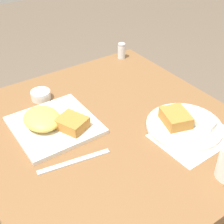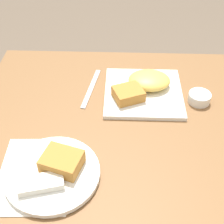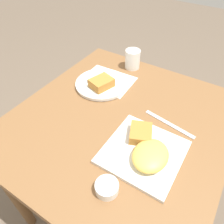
% 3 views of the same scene
% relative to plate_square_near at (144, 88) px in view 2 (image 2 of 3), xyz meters
% --- Properties ---
extents(dining_table, '(0.89, 0.84, 0.73)m').
position_rel_plate_square_near_xyz_m(dining_table, '(0.10, 0.16, -0.11)').
color(dining_table, brown).
rests_on(dining_table, ground_plane).
extents(menu_card, '(0.20, 0.25, 0.00)m').
position_rel_plate_square_near_xyz_m(menu_card, '(0.30, 0.35, -0.02)').
color(menu_card, silver).
rests_on(menu_card, dining_table).
extents(plate_square_near, '(0.26, 0.26, 0.06)m').
position_rel_plate_square_near_xyz_m(plate_square_near, '(0.00, 0.00, 0.00)').
color(plate_square_near, white).
rests_on(plate_square_near, dining_table).
extents(plate_oval_far, '(0.25, 0.25, 0.05)m').
position_rel_plate_square_near_xyz_m(plate_oval_far, '(0.25, 0.35, -0.00)').
color(plate_oval_far, white).
rests_on(plate_oval_far, menu_card).
extents(sauce_ramekin, '(0.07, 0.07, 0.03)m').
position_rel_plate_square_near_xyz_m(sauce_ramekin, '(-0.18, 0.04, -0.00)').
color(sauce_ramekin, white).
rests_on(sauce_ramekin, dining_table).
extents(butter_knife, '(0.05, 0.22, 0.00)m').
position_rel_plate_square_near_xyz_m(butter_knife, '(0.18, -0.02, -0.02)').
color(butter_knife, silver).
rests_on(butter_knife, dining_table).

